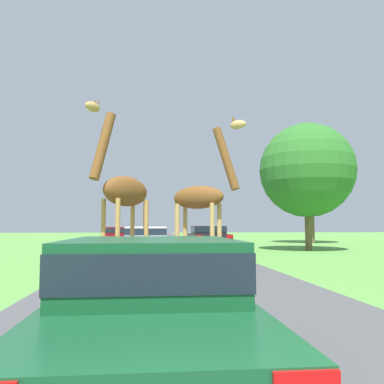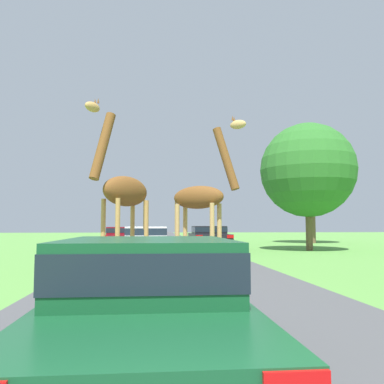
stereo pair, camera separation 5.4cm
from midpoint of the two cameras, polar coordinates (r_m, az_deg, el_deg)
road at (r=30.13m, az=-4.20°, el=-7.39°), size 6.42×120.00×0.00m
giraffe_near_road at (r=13.79m, az=1.61°, el=-0.71°), size 2.48×1.96×5.03m
giraffe_companion at (r=13.24m, az=-9.58°, el=0.28°), size 2.09×2.52×5.25m
car_lead_maroon at (r=4.18m, az=-6.00°, el=-14.75°), size 1.78×4.46×1.29m
car_queue_right at (r=22.59m, az=2.44°, el=-6.40°), size 1.91×4.46×1.38m
car_queue_left at (r=24.54m, az=-9.87°, el=-6.29°), size 1.73×4.22×1.33m
car_far_ahead at (r=18.04m, az=-6.37°, el=-6.82°), size 1.93×4.76×1.37m
tree_centre_back at (r=34.41m, az=16.30°, el=3.11°), size 5.78×5.78×8.91m
tree_right_cluster at (r=24.31m, az=16.00°, el=2.95°), size 5.41×5.41×7.30m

